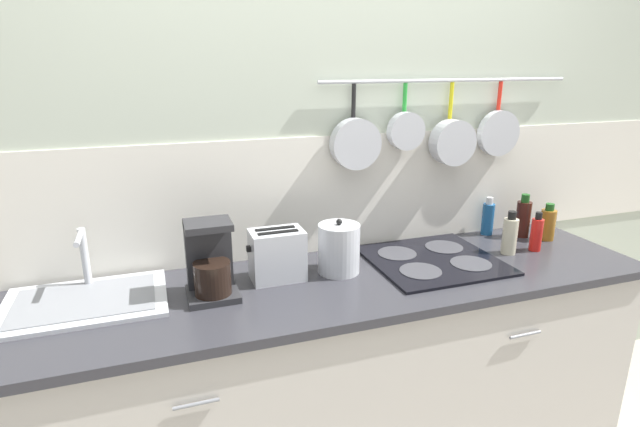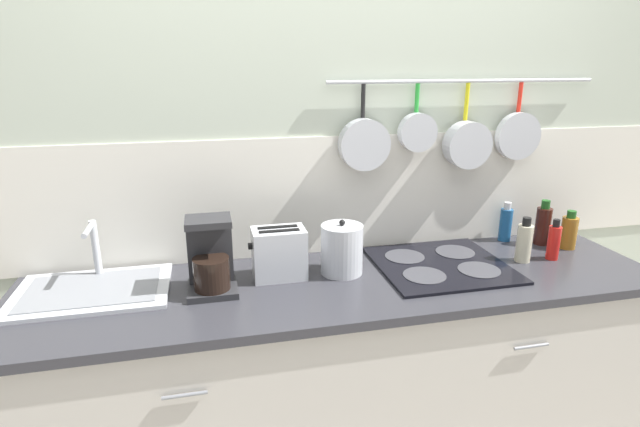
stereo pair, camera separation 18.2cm
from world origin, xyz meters
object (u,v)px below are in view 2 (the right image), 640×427
(toaster, at_px, (279,253))
(bottle_sesame_oil, at_px, (543,225))
(bottle_hot_sauce, at_px, (554,242))
(bottle_cooking_wine, at_px, (569,232))
(bottle_vinegar, at_px, (506,224))
(bottle_olive_oil, at_px, (524,242))
(kettle, at_px, (343,249))
(coffee_maker, at_px, (211,261))

(toaster, bearing_deg, bottle_sesame_oil, 4.31)
(bottle_hot_sauce, height_order, bottle_cooking_wine, bottle_hot_sauce)
(bottle_vinegar, xyz_separation_m, bottle_cooking_wine, (0.22, -0.16, -0.00))
(toaster, height_order, bottle_olive_oil, toaster)
(kettle, bearing_deg, bottle_sesame_oil, 6.22)
(bottle_cooking_wine, bearing_deg, toaster, -179.17)
(kettle, height_order, bottle_vinegar, kettle)
(coffee_maker, distance_m, bottle_vinegar, 1.38)
(bottle_hot_sauce, height_order, bottle_sesame_oil, bottle_sesame_oil)
(kettle, xyz_separation_m, bottle_olive_oil, (0.78, -0.06, -0.01))
(bottle_olive_oil, distance_m, bottle_sesame_oil, 0.27)
(coffee_maker, bearing_deg, kettle, 4.88)
(bottle_hot_sauce, distance_m, bottle_cooking_wine, 0.18)
(bottle_vinegar, bearing_deg, kettle, -167.37)
(bottle_sesame_oil, bearing_deg, bottle_cooking_wine, -42.49)
(bottle_vinegar, xyz_separation_m, bottle_sesame_oil, (0.14, -0.08, 0.01))
(bottle_hot_sauce, bearing_deg, kettle, 175.91)
(bottle_sesame_oil, distance_m, bottle_cooking_wine, 0.11)
(bottle_vinegar, height_order, bottle_cooking_wine, bottle_vinegar)
(bottle_olive_oil, height_order, bottle_sesame_oil, bottle_sesame_oil)
(bottle_hot_sauce, relative_size, bottle_sesame_oil, 0.85)
(coffee_maker, xyz_separation_m, bottle_olive_oil, (1.29, -0.01, -0.03))
(coffee_maker, relative_size, bottle_sesame_oil, 1.34)
(bottle_olive_oil, xyz_separation_m, bottle_cooking_wine, (0.29, 0.09, -0.01))
(kettle, bearing_deg, bottle_hot_sauce, -4.09)
(toaster, relative_size, bottle_sesame_oil, 1.05)
(bottle_olive_oil, xyz_separation_m, bottle_vinegar, (0.07, 0.25, -0.00))
(coffee_maker, relative_size, toaster, 1.27)
(coffee_maker, bearing_deg, toaster, 12.53)
(toaster, relative_size, bottle_hot_sauce, 1.24)
(kettle, relative_size, bottle_vinegar, 1.20)
(toaster, bearing_deg, bottle_hot_sauce, -3.88)
(kettle, xyz_separation_m, bottle_cooking_wine, (1.07, 0.03, -0.02))
(bottle_vinegar, xyz_separation_m, bottle_hot_sauce, (0.07, -0.26, -0.00))
(coffee_maker, xyz_separation_m, toaster, (0.26, 0.06, -0.02))
(bottle_sesame_oil, relative_size, bottle_cooking_wine, 1.19)
(bottle_hot_sauce, xyz_separation_m, bottle_cooking_wine, (0.15, 0.10, -0.00))
(toaster, xyz_separation_m, bottle_cooking_wine, (1.32, 0.02, -0.02))
(bottle_hot_sauce, bearing_deg, bottle_olive_oil, 177.07)
(bottle_sesame_oil, bearing_deg, kettle, -173.78)
(toaster, distance_m, bottle_vinegar, 1.12)
(coffee_maker, height_order, toaster, coffee_maker)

